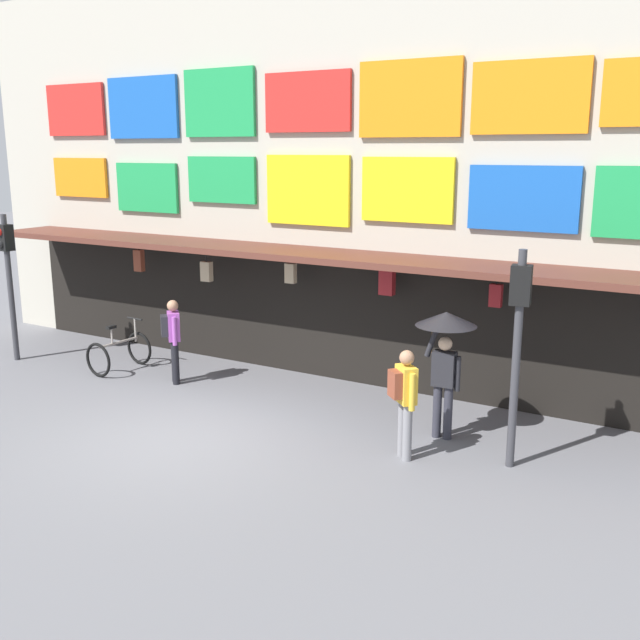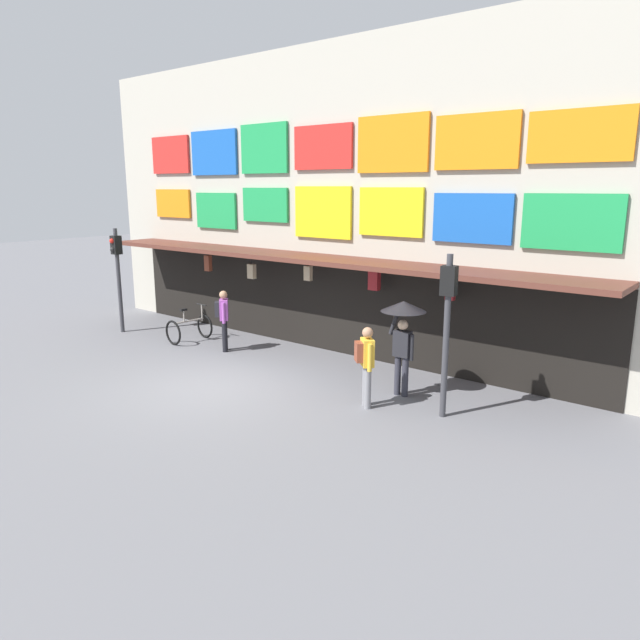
# 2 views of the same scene
# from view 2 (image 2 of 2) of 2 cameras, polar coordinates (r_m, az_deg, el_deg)

# --- Properties ---
(ground_plane) EXTENTS (80.00, 80.00, 0.00)m
(ground_plane) POSITION_cam_2_polar(r_m,az_deg,el_deg) (13.60, -10.25, -6.29)
(ground_plane) COLOR slate
(shopfront) EXTENTS (18.00, 2.60, 8.00)m
(shopfront) POSITION_cam_2_polar(r_m,az_deg,el_deg) (16.21, 1.66, 11.26)
(shopfront) COLOR #B2AD9E
(shopfront) RESTS_ON ground
(traffic_light_near) EXTENTS (0.29, 0.33, 3.20)m
(traffic_light_near) POSITION_cam_2_polar(r_m,az_deg,el_deg) (18.89, -19.15, 5.23)
(traffic_light_near) COLOR #38383D
(traffic_light_near) RESTS_ON ground
(traffic_light_far) EXTENTS (0.31, 0.34, 3.20)m
(traffic_light_far) POSITION_cam_2_polar(r_m,az_deg,el_deg) (11.32, 12.33, 0.97)
(traffic_light_far) COLOR #38383D
(traffic_light_far) RESTS_ON ground
(bicycle_parked) EXTENTS (0.79, 1.20, 1.05)m
(bicycle_parked) POSITION_cam_2_polar(r_m,az_deg,el_deg) (17.45, -12.60, -0.79)
(bicycle_parked) COLOR black
(bicycle_parked) RESTS_ON ground
(pedestrian_with_umbrella) EXTENTS (0.96, 0.96, 2.08)m
(pedestrian_with_umbrella) POSITION_cam_2_polar(r_m,az_deg,el_deg) (12.44, 8.10, -0.15)
(pedestrian_with_umbrella) COLOR #2D2D38
(pedestrian_with_umbrella) RESTS_ON ground
(pedestrian_in_white) EXTENTS (0.47, 0.47, 1.68)m
(pedestrian_in_white) POSITION_cam_2_polar(r_m,az_deg,el_deg) (16.11, -9.41, 0.38)
(pedestrian_in_white) COLOR black
(pedestrian_in_white) RESTS_ON ground
(pedestrian_in_black) EXTENTS (0.47, 0.47, 1.68)m
(pedestrian_in_black) POSITION_cam_2_polar(r_m,az_deg,el_deg) (11.86, 4.50, -3.99)
(pedestrian_in_black) COLOR gray
(pedestrian_in_black) RESTS_ON ground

